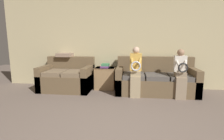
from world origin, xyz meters
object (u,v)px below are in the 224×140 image
(child_right_seated, at_px, (181,72))
(throw_pillow, at_px, (65,55))
(side_shelf, at_px, (105,78))
(book_stack, at_px, (105,66))
(couch_main, at_px, (155,80))
(couch_side, at_px, (67,78))
(child_left_seated, at_px, (136,70))

(child_right_seated, distance_m, throw_pillow, 3.18)
(side_shelf, distance_m, book_stack, 0.35)
(child_right_seated, bearing_deg, side_shelf, 162.61)
(couch_main, xyz_separation_m, couch_side, (-2.39, 0.01, -0.00))
(couch_side, relative_size, child_left_seated, 1.13)
(couch_side, height_order, throw_pillow, throw_pillow)
(couch_side, distance_m, child_right_seated, 2.96)
(child_left_seated, height_order, book_stack, child_left_seated)
(child_right_seated, xyz_separation_m, book_stack, (-1.88, 0.59, 0.02))
(child_left_seated, relative_size, throw_pillow, 2.87)
(throw_pillow, bearing_deg, child_right_seated, -12.98)
(child_right_seated, relative_size, book_stack, 3.91)
(couch_main, bearing_deg, book_stack, 170.68)
(couch_side, xyz_separation_m, child_left_seated, (1.87, -0.38, 0.34))
(couch_main, height_order, side_shelf, couch_main)
(couch_side, bearing_deg, child_left_seated, -11.42)
(couch_main, height_order, couch_side, couch_main)
(book_stack, bearing_deg, couch_side, -168.55)
(couch_side, bearing_deg, throw_pillow, 117.24)
(child_right_seated, bearing_deg, child_left_seated, 179.84)
(child_left_seated, xyz_separation_m, child_right_seated, (1.04, -0.00, -0.02))
(couch_main, relative_size, child_right_seated, 1.74)
(couch_side, distance_m, book_stack, 1.10)
(couch_side, height_order, child_left_seated, child_left_seated)
(couch_side, relative_size, throw_pillow, 3.25)
(book_stack, bearing_deg, child_right_seated, -17.40)
(book_stack, bearing_deg, child_left_seated, -34.88)
(throw_pillow, bearing_deg, couch_side, -62.76)
(book_stack, height_order, throw_pillow, throw_pillow)
(side_shelf, bearing_deg, child_left_seated, -34.82)
(couch_main, xyz_separation_m, book_stack, (-1.36, 0.22, 0.33))
(child_right_seated, bearing_deg, couch_side, 172.55)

